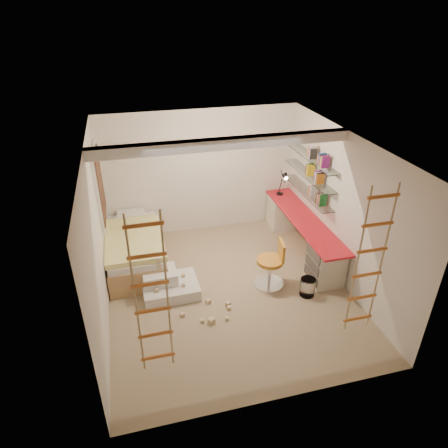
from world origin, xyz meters
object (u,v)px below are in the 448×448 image
object	(u,v)px
bed	(135,249)
play_platform	(167,284)
swivel_chair	(271,270)
desk	(302,233)

from	to	relation	value
bed	play_platform	size ratio (longest dim) A/B	2.12
bed	swivel_chair	bearing A→B (deg)	-29.56
desk	play_platform	bearing A→B (deg)	-166.59
desk	swivel_chair	bearing A→B (deg)	-137.03
bed	play_platform	xyz separation A→B (m)	(0.46, -1.02, -0.17)
bed	play_platform	world-z (taller)	bed
desk	play_platform	size ratio (longest dim) A/B	2.96
desk	bed	world-z (taller)	desk
desk	swivel_chair	xyz separation A→B (m)	(-0.97, -0.90, -0.08)
desk	play_platform	distance (m)	2.82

